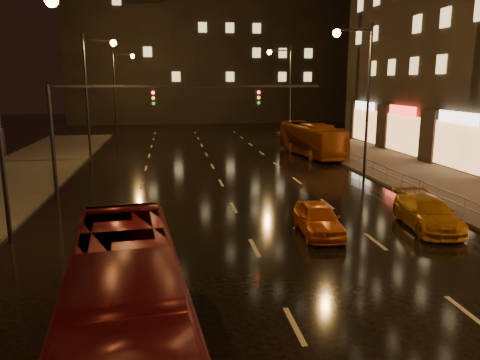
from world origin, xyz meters
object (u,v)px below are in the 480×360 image
Objects in this scene: bus_red at (126,317)px; bus_curb at (311,139)px; taxi_near at (318,218)px; taxi_far at (427,213)px.

bus_curb is (13.18, 29.64, -0.03)m from bus_red.
bus_curb is 21.60m from taxi_near.
bus_red reaches higher than taxi_near.
bus_red is at bearing -125.09° from taxi_near.
taxi_near is at bearing -171.71° from taxi_far.
bus_curb reaches higher than taxi_near.
bus_red is 1.02× the size of bus_curb.
taxi_near is (-6.01, -20.74, -0.73)m from bus_curb.
taxi_far is at bearing -98.36° from bus_curb.
bus_red is 15.15m from taxi_far.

